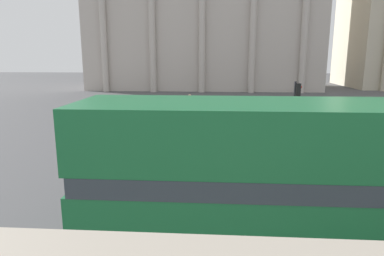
# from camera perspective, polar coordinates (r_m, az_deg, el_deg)

# --- Properties ---
(double_decker_bus) EXTENTS (10.96, 2.76, 4.07)m
(double_decker_bus) POSITION_cam_1_polar(r_m,az_deg,el_deg) (8.51, 19.53, -8.11)
(double_decker_bus) COLOR black
(double_decker_bus) RESTS_ON ground_plane
(plaza_building_left) EXTENTS (35.03, 15.18, 24.56)m
(plaza_building_left) POSITION_cam_1_polar(r_m,az_deg,el_deg) (56.27, 2.02, 19.34)
(plaza_building_left) COLOR #BCB2A8
(plaza_building_left) RESTS_ON ground_plane
(traffic_light_near) EXTENTS (0.42, 0.24, 3.24)m
(traffic_light_near) POSITION_cam_1_polar(r_m,az_deg,el_deg) (13.13, -8.85, -1.18)
(traffic_light_near) COLOR black
(traffic_light_near) RESTS_ON ground_plane
(traffic_light_mid) EXTENTS (0.42, 0.24, 3.76)m
(traffic_light_mid) POSITION_cam_1_polar(r_m,az_deg,el_deg) (19.15, 16.86, 3.56)
(traffic_light_mid) COLOR black
(traffic_light_mid) RESTS_ON ground_plane
(car_silver) EXTENTS (4.20, 1.93, 1.35)m
(car_silver) POSITION_cam_1_polar(r_m,az_deg,el_deg) (32.14, -6.33, 4.07)
(car_silver) COLOR black
(car_silver) RESTS_ON ground_plane
(pedestrian_grey) EXTENTS (0.32, 0.32, 1.76)m
(pedestrian_grey) POSITION_cam_1_polar(r_m,az_deg,el_deg) (22.53, 13.66, 1.22)
(pedestrian_grey) COLOR #282B33
(pedestrian_grey) RESTS_ON ground_plane
(pedestrian_red) EXTENTS (0.32, 0.32, 1.71)m
(pedestrian_red) POSITION_cam_1_polar(r_m,az_deg,el_deg) (15.79, 13.12, -3.45)
(pedestrian_red) COLOR #282B33
(pedestrian_red) RESTS_ON ground_plane
(pedestrian_olive) EXTENTS (0.32, 0.32, 1.61)m
(pedestrian_olive) POSITION_cam_1_polar(r_m,az_deg,el_deg) (26.20, 17.59, 2.26)
(pedestrian_olive) COLOR #282B33
(pedestrian_olive) RESTS_ON ground_plane
(pedestrian_blue) EXTENTS (0.32, 0.32, 1.76)m
(pedestrian_blue) POSITION_cam_1_polar(r_m,az_deg,el_deg) (30.29, -0.38, 4.26)
(pedestrian_blue) COLOR #282B33
(pedestrian_blue) RESTS_ON ground_plane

